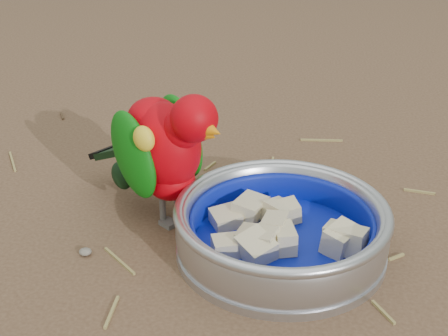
# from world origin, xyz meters

# --- Properties ---
(ground) EXTENTS (60.00, 60.00, 0.00)m
(ground) POSITION_xyz_m (0.00, 0.00, 0.00)
(ground) COLOR brown
(food_bowl) EXTENTS (0.24, 0.24, 0.02)m
(food_bowl) POSITION_xyz_m (0.01, 0.07, 0.01)
(food_bowl) COLOR #B2B2BA
(food_bowl) RESTS_ON ground
(bowl_wall) EXTENTS (0.24, 0.24, 0.04)m
(bowl_wall) POSITION_xyz_m (0.01, 0.07, 0.04)
(bowl_wall) COLOR #B2B2BA
(bowl_wall) RESTS_ON food_bowl
(fruit_wedges) EXTENTS (0.14, 0.14, 0.03)m
(fruit_wedges) POSITION_xyz_m (0.01, 0.07, 0.03)
(fruit_wedges) COLOR beige
(fruit_wedges) RESTS_ON food_bowl
(lory_parrot) EXTENTS (0.23, 0.21, 0.17)m
(lory_parrot) POSITION_xyz_m (-0.13, 0.13, 0.09)
(lory_parrot) COLOR #B10009
(lory_parrot) RESTS_ON ground
(ground_debris) EXTENTS (0.90, 0.80, 0.01)m
(ground_debris) POSITION_xyz_m (-0.01, 0.08, 0.00)
(ground_debris) COLOR olive
(ground_debris) RESTS_ON ground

